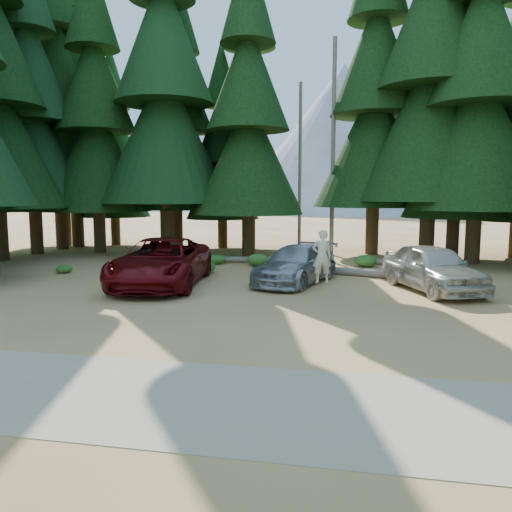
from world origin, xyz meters
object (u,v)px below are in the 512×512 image
(silver_minivan_right, at_px, (433,268))
(log_mid, at_px, (393,263))
(red_pickup, at_px, (161,262))
(silver_minivan_center, at_px, (296,264))
(frisbee_player, at_px, (322,256))
(log_right, at_px, (364,273))
(log_left, at_px, (236,259))

(silver_minivan_right, xyz_separation_m, log_mid, (-0.89, 6.19, -0.70))
(red_pickup, height_order, silver_minivan_center, red_pickup)
(log_mid, bearing_deg, frisbee_player, -82.49)
(log_right, bearing_deg, log_mid, 86.27)
(frisbee_player, xyz_separation_m, log_right, (1.52, 4.72, -1.25))
(silver_minivan_right, relative_size, log_left, 1.15)
(silver_minivan_center, height_order, log_right, silver_minivan_center)
(silver_minivan_right, distance_m, log_left, 10.54)
(silver_minivan_center, height_order, log_mid, silver_minivan_center)
(log_mid, bearing_deg, log_left, -151.49)
(silver_minivan_right, bearing_deg, silver_minivan_center, 150.39)
(log_left, bearing_deg, silver_minivan_center, -65.63)
(silver_minivan_center, bearing_deg, log_mid, 70.35)
(silver_minivan_center, height_order, silver_minivan_right, silver_minivan_right)
(silver_minivan_right, bearing_deg, log_right, 109.26)
(red_pickup, bearing_deg, frisbee_player, -18.09)
(silver_minivan_center, height_order, frisbee_player, frisbee_player)
(log_left, bearing_deg, log_mid, -8.76)
(silver_minivan_right, height_order, log_left, silver_minivan_right)
(silver_minivan_center, relative_size, log_left, 1.16)
(log_left, xyz_separation_m, log_mid, (7.74, 0.17, -0.01))
(frisbee_player, xyz_separation_m, log_mid, (2.95, 8.22, -1.27))
(red_pickup, height_order, frisbee_player, frisbee_player)
(frisbee_player, bearing_deg, log_left, -73.78)
(red_pickup, relative_size, log_mid, 1.88)
(red_pickup, bearing_deg, log_left, 72.12)
(log_left, bearing_deg, log_right, -37.86)
(red_pickup, xyz_separation_m, silver_minivan_center, (4.96, 1.54, -0.17))
(frisbee_player, height_order, log_mid, frisbee_player)
(silver_minivan_center, relative_size, frisbee_player, 2.81)
(red_pickup, height_order, log_left, red_pickup)
(red_pickup, xyz_separation_m, silver_minivan_right, (9.95, 0.83, -0.06))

